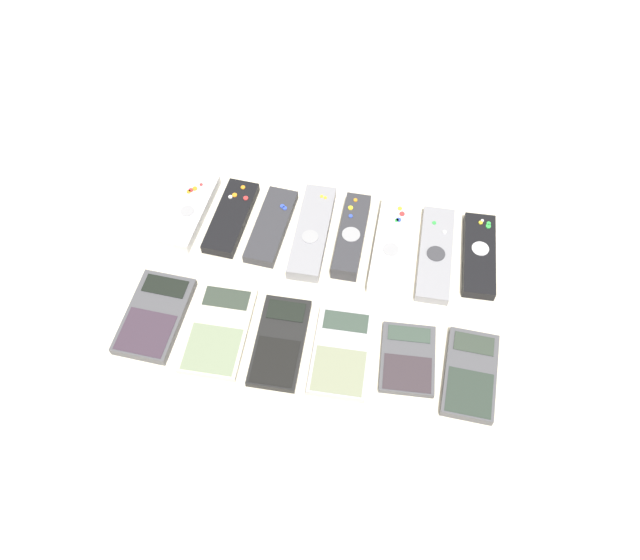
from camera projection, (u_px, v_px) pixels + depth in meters
The scene contains 15 objects.
ground_plane at pixel (318, 293), 0.99m from camera, with size 3.00×3.00×0.00m, color beige.
remote_0 at pixel (190, 211), 1.07m from camera, with size 0.06×0.16×0.02m.
remote_1 at pixel (231, 217), 1.06m from camera, with size 0.06×0.16×0.02m.
remote_2 at pixel (271, 226), 1.05m from camera, with size 0.06×0.16×0.02m.
remote_3 at pixel (312, 232), 1.04m from camera, with size 0.06×0.19×0.02m.
remote_4 at pixel (351, 236), 1.04m from camera, with size 0.04×0.16×0.03m.
remote_5 at pixel (391, 245), 1.03m from camera, with size 0.06×0.18×0.03m.
remote_6 at pixel (435, 254), 1.02m from camera, with size 0.06×0.18×0.02m.
remote_7 at pixel (479, 255), 1.02m from camera, with size 0.06×0.16×0.02m.
calculator_0 at pixel (155, 316), 0.96m from camera, with size 0.09×0.15×0.02m.
calculator_1 at pixel (219, 330), 0.95m from camera, with size 0.09×0.16×0.01m.
calculator_2 at pixel (280, 342), 0.94m from camera, with size 0.08×0.15×0.01m.
calculator_3 at pixel (342, 352), 0.93m from camera, with size 0.09×0.15×0.02m.
calculator_4 at pixel (408, 359), 0.92m from camera, with size 0.09×0.12×0.01m.
calculator_5 at pixel (470, 374), 0.91m from camera, with size 0.08×0.14×0.02m.
Camera 1 is at (0.10, -0.51, 0.85)m, focal length 35.00 mm.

